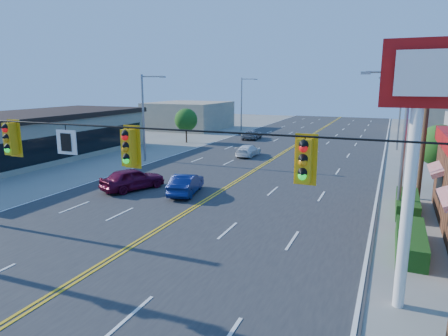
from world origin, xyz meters
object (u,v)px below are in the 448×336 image
at_px(car_magenta, 133,180).
at_px(car_silver, 252,135).
at_px(car_white, 248,151).
at_px(signal_span, 37,157).
at_px(car_blue, 186,185).
at_px(kfc_pylon, 416,123).

xyz_separation_m(car_magenta, car_silver, (-0.71, 27.08, -0.17)).
xyz_separation_m(car_white, car_silver, (-3.72, 11.96, 0.02)).
height_order(signal_span, car_blue, signal_span).
xyz_separation_m(signal_span, car_silver, (-6.31, 39.78, -4.30)).
distance_m(signal_span, car_blue, 13.95).
height_order(car_blue, car_white, car_blue).
relative_size(signal_span, car_white, 6.22).
distance_m(signal_span, car_silver, 40.51).
height_order(car_magenta, car_blue, car_magenta).
bearing_deg(car_silver, car_white, 103.76).
height_order(car_magenta, car_silver, car_magenta).
distance_m(kfc_pylon, car_silver, 40.17).
relative_size(car_magenta, car_blue, 1.09).
xyz_separation_m(signal_span, car_white, (-2.59, 27.83, -4.32)).
bearing_deg(kfc_pylon, car_blue, 144.46).
relative_size(signal_span, kfc_pylon, 2.86).
bearing_deg(kfc_pylon, car_magenta, 152.51).
bearing_deg(signal_span, car_white, 95.32).
bearing_deg(signal_span, car_magenta, 113.80).
bearing_deg(kfc_pylon, car_white, 119.91).
relative_size(kfc_pylon, car_silver, 2.02).
xyz_separation_m(signal_span, car_blue, (-1.74, 13.18, -4.21)).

